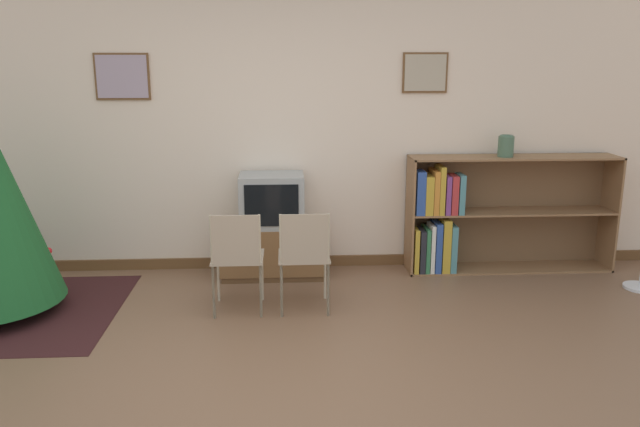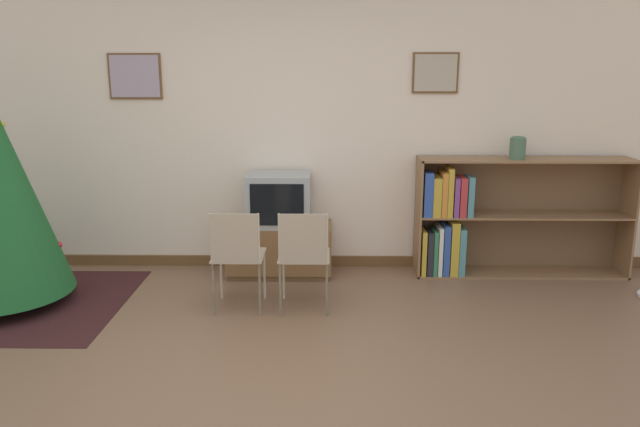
# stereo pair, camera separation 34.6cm
# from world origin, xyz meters

# --- Properties ---
(ground_plane) EXTENTS (24.00, 24.00, 0.00)m
(ground_plane) POSITION_xyz_m (0.00, 0.00, 0.00)
(ground_plane) COLOR brown
(wall_back) EXTENTS (9.11, 0.11, 2.70)m
(wall_back) POSITION_xyz_m (-0.00, 2.46, 1.35)
(wall_back) COLOR beige
(wall_back) RESTS_ON ground_plane
(area_rug) EXTENTS (1.97, 1.62, 0.01)m
(area_rug) POSITION_xyz_m (-2.29, 1.40, 0.00)
(area_rug) COLOR #381919
(area_rug) RESTS_ON ground_plane
(tv_console) EXTENTS (0.95, 0.45, 0.48)m
(tv_console) POSITION_xyz_m (-0.09, 2.17, 0.24)
(tv_console) COLOR brown
(tv_console) RESTS_ON ground_plane
(television) EXTENTS (0.57, 0.44, 0.47)m
(television) POSITION_xyz_m (-0.09, 2.16, 0.71)
(television) COLOR #9E9E99
(television) RESTS_ON tv_console
(folding_chair_left) EXTENTS (0.40, 0.40, 0.82)m
(folding_chair_left) POSITION_xyz_m (-0.35, 1.28, 0.47)
(folding_chair_left) COLOR tan
(folding_chair_left) RESTS_ON ground_plane
(folding_chair_right) EXTENTS (0.40, 0.40, 0.82)m
(folding_chair_right) POSITION_xyz_m (0.17, 1.28, 0.47)
(folding_chair_right) COLOR tan
(folding_chair_right) RESTS_ON ground_plane
(bookshelf) EXTENTS (1.93, 0.36, 1.08)m
(bookshelf) POSITION_xyz_m (1.77, 2.23, 0.51)
(bookshelf) COLOR olive
(bookshelf) RESTS_ON ground_plane
(vase) EXTENTS (0.14, 0.14, 0.20)m
(vase) POSITION_xyz_m (2.04, 2.20, 1.18)
(vase) COLOR #47664C
(vase) RESTS_ON bookshelf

